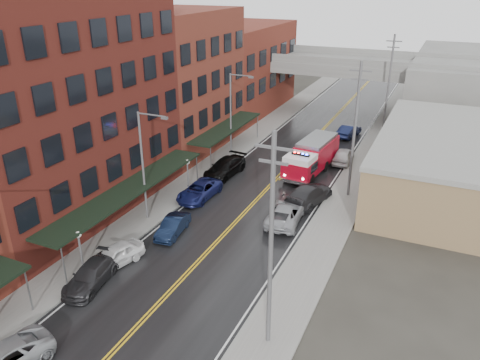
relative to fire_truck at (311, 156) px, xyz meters
The scene contains 29 objects.
road 9.61m from the fire_truck, 105.37° to the right, with size 11.00×160.00×0.02m, color black.
sidewalk_left 13.49m from the fire_truck, 137.08° to the right, with size 3.00×160.00×0.15m, color slate.
sidewalk_right 10.43m from the fire_truck, 62.27° to the right, with size 3.00×160.00×0.15m, color slate.
curb_left 12.34m from the fire_truck, 131.81° to the right, with size 0.30×160.00×0.15m, color gray.
curb_right 9.78m from the fire_truck, 70.98° to the right, with size 0.30×160.00×0.15m, color gray.
brick_building_b 23.72m from the fire_truck, 134.44° to the right, with size 9.00×20.00×18.00m, color #4E1D14.
brick_building_c 16.89m from the fire_truck, behind, with size 9.00×15.00×15.00m, color maroon.
brick_building_far 24.99m from the fire_truck, 129.93° to the left, with size 9.00×20.00×12.00m, color maroon.
tan_building 13.54m from the fire_truck, ahead, with size 14.00×22.00×5.00m, color #93764F.
awning_1 19.01m from the fire_truck, 121.81° to the right, with size 2.60×18.00×3.09m.
awning_2 10.17m from the fire_truck, behind, with size 2.60×13.00×3.09m.
globe_lamp_1 24.78m from the fire_truck, 111.07° to the right, with size 0.44×0.44×3.12m.
globe_lamp_2 12.76m from the fire_truck, 134.33° to the right, with size 0.44×0.44×3.12m.
street_lamp_1 17.96m from the fire_truck, 120.92° to the right, with size 2.64×0.22×9.00m.
street_lamp_2 9.74m from the fire_truck, behind, with size 2.64×0.22×9.00m.
utility_pole_0 25.00m from the fire_truck, 78.99° to the right, with size 1.80×0.24×12.00m.
utility_pole_1 7.75m from the fire_truck, 41.27° to the right, with size 1.80×0.24×12.00m.
utility_pole_2 17.18m from the fire_truck, 73.54° to the left, with size 1.80×0.24×12.00m.
overpass 23.41m from the fire_truck, 96.25° to the left, with size 40.00×10.00×7.50m.
fire_truck is the anchor object (origin of this frame).
parked_car_left_3 25.09m from the fire_truck, 107.42° to the right, with size 1.94×4.78×1.39m, color #232326.
parked_car_left_4 22.80m from the fire_truck, 109.25° to the right, with size 1.72×4.27×1.45m, color white.
parked_car_left_5 17.46m from the fire_truck, 110.53° to the right, with size 1.40×4.01×1.32m, color black.
parked_car_left_6 12.37m from the fire_truck, 126.43° to the right, with size 2.36×5.11×1.42m, color #151A50.
parked_car_left_7 8.71m from the fire_truck, 150.09° to the right, with size 2.31×5.67×1.65m, color black.
parked_car_right_0 11.02m from the fire_truck, 84.28° to the right, with size 2.49×5.41×1.50m, color #94969B.
parked_car_right_1 7.20m from the fire_truck, 75.30° to the right, with size 2.34×5.75×1.67m, color #262628.
parked_car_right_2 4.69m from the fire_truck, 58.47° to the left, with size 1.84×4.57×1.56m, color silver.
parked_car_right_3 12.86m from the fire_truck, 85.11° to the left, with size 1.58×4.52×1.49m, color black.
Camera 1 is at (13.90, -3.58, 18.30)m, focal length 35.00 mm.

